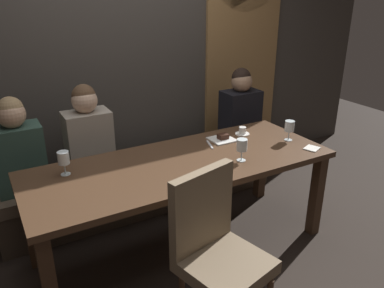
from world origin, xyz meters
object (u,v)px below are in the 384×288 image
diner_far_end (240,108)px  wine_glass_end_right (64,159)px  diner_bearded (88,133)px  dessert_plate (222,138)px  banquette_bench (146,184)px  wine_glass_center_front (242,146)px  dining_table (182,172)px  diner_redhead (17,148)px  wine_glass_center_back (290,127)px  fork_on_table (210,145)px  espresso_cup (242,131)px  chair_near_side (215,245)px

diner_far_end → wine_glass_end_right: size_ratio=4.48×
diner_bearded → dessert_plate: size_ratio=3.96×
diner_far_end → dessert_plate: size_ratio=3.86×
banquette_bench → wine_glass_center_front: bearing=-67.1°
wine_glass_end_right → dining_table: bearing=-14.7°
diner_redhead → wine_glass_end_right: 0.56m
diner_bearded → wine_glass_center_back: 1.62m
wine_glass_center_front → dessert_plate: bearing=75.5°
wine_glass_center_front → fork_on_table: wine_glass_center_front is taller
wine_glass_center_back → dessert_plate: wine_glass_center_back is taller
diner_far_end → wine_glass_center_back: 0.77m
dining_table → wine_glass_end_right: (-0.77, 0.20, 0.20)m
wine_glass_center_front → espresso_cup: wine_glass_center_front is taller
diner_bearded → espresso_cup: (1.17, -0.50, -0.04)m
diner_redhead → dining_table: bearing=-35.3°
diner_redhead → dessert_plate: diner_redhead is taller
fork_on_table → diner_far_end: bearing=54.9°
chair_near_side → wine_glass_center_back: (1.12, 0.66, 0.30)m
banquette_bench → dessert_plate: size_ratio=13.16×
banquette_bench → wine_glass_center_front: size_ratio=15.24×
banquette_bench → wine_glass_center_front: 1.15m
banquette_bench → wine_glass_end_right: bearing=-147.1°
espresso_cup → diner_far_end: bearing=55.7°
espresso_cup → fork_on_table: espresso_cup is taller
dessert_plate → espresso_cup: bearing=6.4°
wine_glass_end_right → dessert_plate: 1.25m
diner_far_end → diner_bearded: bearing=179.2°
dining_table → wine_glass_end_right: wine_glass_end_right is taller
wine_glass_center_front → espresso_cup: 0.54m
banquette_bench → chair_near_side: chair_near_side is taller
banquette_bench → wine_glass_center_front: wine_glass_center_front is taller
wine_glass_end_right → espresso_cup: size_ratio=1.37×
banquette_bench → diner_bearded: diner_bearded is taller
banquette_bench → dessert_plate: bearing=-45.9°
fork_on_table → chair_near_side: bearing=-103.3°
chair_near_side → wine_glass_end_right: 1.14m
diner_redhead → espresso_cup: 1.76m
chair_near_side → diner_far_end: bearing=49.9°
chair_near_side → dessert_plate: bearing=54.6°
diner_bearded → wine_glass_center_front: size_ratio=4.59×
chair_near_side → dining_table: bearing=76.3°
banquette_bench → diner_far_end: bearing=0.2°
wine_glass_center_back → diner_far_end: bearing=84.1°
wine_glass_end_right → espresso_cup: wine_glass_end_right is taller
diner_redhead → wine_glass_center_front: bearing=-33.2°
diner_bearded → wine_glass_end_right: 0.61m
diner_bearded → fork_on_table: 0.98m
diner_far_end → fork_on_table: size_ratio=4.32×
dining_table → espresso_cup: size_ratio=18.33×
diner_redhead → wine_glass_center_back: bearing=-21.6°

